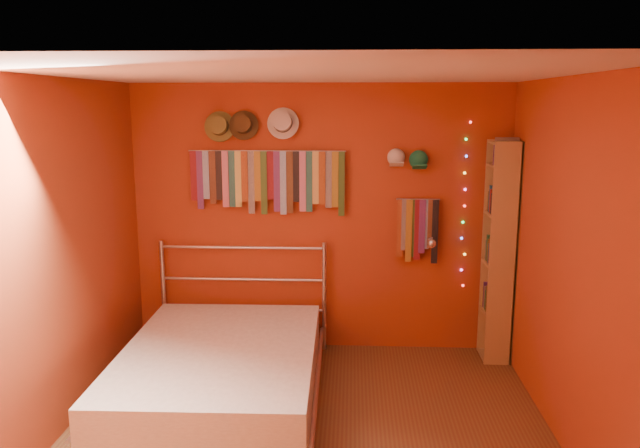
% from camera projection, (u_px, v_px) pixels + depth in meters
% --- Properties ---
extents(ground, '(3.50, 3.50, 0.00)m').
position_uv_depth(ground, '(307.00, 440.00, 4.36)').
color(ground, brown).
rests_on(ground, ground).
extents(back_wall, '(3.50, 0.02, 2.50)m').
position_uv_depth(back_wall, '(320.00, 219.00, 5.84)').
color(back_wall, maroon).
rests_on(back_wall, ground).
extents(right_wall, '(0.02, 3.50, 2.50)m').
position_uv_depth(right_wall, '(576.00, 271.00, 4.03)').
color(right_wall, maroon).
rests_on(right_wall, ground).
extents(left_wall, '(0.02, 3.50, 2.50)m').
position_uv_depth(left_wall, '(48.00, 264.00, 4.21)').
color(left_wall, maroon).
rests_on(left_wall, ground).
extents(ceiling, '(3.50, 3.50, 0.02)m').
position_uv_depth(ceiling, '(305.00, 73.00, 3.88)').
color(ceiling, white).
rests_on(ceiling, back_wall).
extents(tie_rack, '(1.45, 0.03, 0.60)m').
position_uv_depth(tie_rack, '(268.00, 178.00, 5.72)').
color(tie_rack, '#BABABF').
rests_on(tie_rack, back_wall).
extents(small_tie_rack, '(0.40, 0.03, 0.60)m').
position_uv_depth(small_tie_rack, '(417.00, 227.00, 5.74)').
color(small_tie_rack, '#BABABF').
rests_on(small_tie_rack, back_wall).
extents(fedora_olive, '(0.28, 0.15, 0.28)m').
position_uv_depth(fedora_olive, '(219.00, 126.00, 5.63)').
color(fedora_olive, brown).
rests_on(fedora_olive, back_wall).
extents(fedora_brown, '(0.27, 0.15, 0.27)m').
position_uv_depth(fedora_brown, '(243.00, 125.00, 5.61)').
color(fedora_brown, '#412F17').
rests_on(fedora_brown, back_wall).
extents(fedora_white, '(0.29, 0.16, 0.28)m').
position_uv_depth(fedora_white, '(283.00, 122.00, 5.59)').
color(fedora_white, beige).
rests_on(fedora_white, back_wall).
extents(cap_white, '(0.17, 0.21, 0.17)m').
position_uv_depth(cap_white, '(396.00, 158.00, 5.64)').
color(cap_white, silver).
rests_on(cap_white, back_wall).
extents(cap_green, '(0.18, 0.22, 0.18)m').
position_uv_depth(cap_green, '(419.00, 160.00, 5.63)').
color(cap_green, '#19744C').
rests_on(cap_green, back_wall).
extents(fairy_lights, '(0.06, 0.02, 1.54)m').
position_uv_depth(fairy_lights, '(465.00, 206.00, 5.70)').
color(fairy_lights, '#FF3333').
rests_on(fairy_lights, back_wall).
extents(reading_lamp, '(0.08, 0.33, 0.10)m').
position_uv_depth(reading_lamp, '(431.00, 242.00, 5.57)').
color(reading_lamp, '#BABABF').
rests_on(reading_lamp, back_wall).
extents(bookshelf, '(0.25, 0.34, 2.00)m').
position_uv_depth(bookshelf, '(503.00, 251.00, 5.58)').
color(bookshelf, '#AA884D').
rests_on(bookshelf, ground).
extents(bed, '(1.61, 2.17, 1.04)m').
position_uv_depth(bed, '(220.00, 372.00, 4.90)').
color(bed, '#BABABF').
rests_on(bed, ground).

